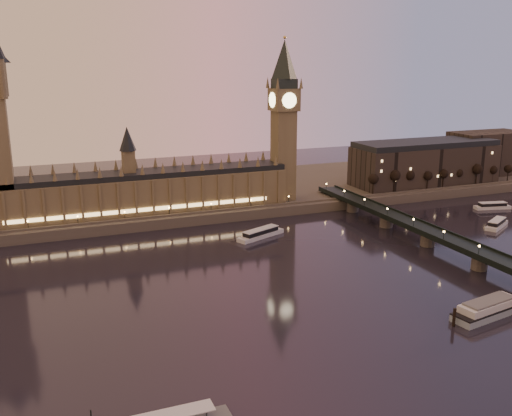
{
  "coord_description": "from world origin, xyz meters",
  "views": [
    {
      "loc": [
        -98.79,
        -214.35,
        95.44
      ],
      "look_at": [
        0.54,
        35.0,
        25.59
      ],
      "focal_mm": 40.0,
      "sensor_mm": 36.0,
      "label": 1
    }
  ],
  "objects": [
    {
      "name": "bare_tree_4",
      "position": [
        175.49,
        109.0,
        16.37
      ],
      "size": [
        6.82,
        6.82,
        13.86
      ],
      "color": "black",
      "rests_on": "ground"
    },
    {
      "name": "moored_barge",
      "position": [
        58.92,
        -59.8,
        2.96
      ],
      "size": [
        37.69,
        14.85,
        7.01
      ],
      "rotation": [
        0.0,
        0.0,
        0.17
      ],
      "color": "#889CAD",
      "rests_on": "ground"
    },
    {
      "name": "bare_tree_3",
      "position": [
        160.78,
        109.0,
        16.37
      ],
      "size": [
        6.82,
        6.82,
        13.86
      ],
      "color": "black",
      "rests_on": "ground"
    },
    {
      "name": "bare_tree_6",
      "position": [
        204.89,
        109.0,
        16.37
      ],
      "size": [
        6.82,
        6.82,
        13.86
      ],
      "color": "black",
      "rests_on": "ground"
    },
    {
      "name": "bare_tree_8",
      "position": [
        234.3,
        109.0,
        16.37
      ],
      "size": [
        6.82,
        6.82,
        13.86
      ],
      "color": "black",
      "rests_on": "ground"
    },
    {
      "name": "westminster_bridge",
      "position": [
        91.61,
        0.0,
        5.52
      ],
      "size": [
        13.2,
        260.0,
        15.3
      ],
      "color": "black",
      "rests_on": "ground"
    },
    {
      "name": "bare_tree_1",
      "position": [
        131.38,
        109.0,
        16.37
      ],
      "size": [
        6.82,
        6.82,
        13.86
      ],
      "color": "black",
      "rests_on": "ground"
    },
    {
      "name": "cruise_boat_c",
      "position": [
        152.2,
        32.3,
        2.08
      ],
      "size": [
        23.66,
        17.33,
        4.72
      ],
      "rotation": [
        0.0,
        0.0,
        0.52
      ],
      "color": "silver",
      "rests_on": "ground"
    },
    {
      "name": "big_ben",
      "position": [
        53.99,
        120.99,
        63.95
      ],
      "size": [
        17.68,
        17.68,
        104.0
      ],
      "color": "brown",
      "rests_on": "ground"
    },
    {
      "name": "palace_of_westminster",
      "position": [
        -40.12,
        120.99,
        21.71
      ],
      "size": [
        180.0,
        26.62,
        52.0
      ],
      "color": "brown",
      "rests_on": "ground"
    },
    {
      "name": "city_block",
      "position": [
        194.94,
        130.93,
        22.24
      ],
      "size": [
        155.0,
        45.0,
        34.0
      ],
      "color": "black",
      "rests_on": "ground"
    },
    {
      "name": "far_embankment",
      "position": [
        30.0,
        165.0,
        3.0
      ],
      "size": [
        560.0,
        130.0,
        6.0
      ],
      "primitive_type": "cube",
      "color": "#423D35",
      "rests_on": "ground"
    },
    {
      "name": "bare_tree_5",
      "position": [
        190.19,
        109.0,
        16.37
      ],
      "size": [
        6.82,
        6.82,
        13.86
      ],
      "color": "black",
      "rests_on": "ground"
    },
    {
      "name": "bare_tree_2",
      "position": [
        146.08,
        109.0,
        16.37
      ],
      "size": [
        6.82,
        6.82,
        13.86
      ],
      "color": "black",
      "rests_on": "ground"
    },
    {
      "name": "cruise_boat_b",
      "position": [
        181.57,
        66.59,
        1.96
      ],
      "size": [
        24.86,
        11.35,
        4.45
      ],
      "rotation": [
        0.0,
        0.0,
        -0.23
      ],
      "color": "silver",
      "rests_on": "ground"
    },
    {
      "name": "bare_tree_0",
      "position": [
        116.67,
        109.0,
        16.37
      ],
      "size": [
        6.82,
        6.82,
        13.86
      ],
      "color": "black",
      "rests_on": "ground"
    },
    {
      "name": "bare_tree_7",
      "position": [
        219.59,
        109.0,
        16.37
      ],
      "size": [
        6.82,
        6.82,
        13.86
      ],
      "color": "black",
      "rests_on": "ground"
    },
    {
      "name": "ground",
      "position": [
        0.0,
        0.0,
        0.0
      ],
      "size": [
        700.0,
        700.0,
        0.0
      ],
      "primitive_type": "plane",
      "color": "black",
      "rests_on": "ground"
    },
    {
      "name": "cruise_boat_a",
      "position": [
        15.49,
        65.48,
        2.18
      ],
      "size": [
        30.95,
        18.49,
        4.94
      ],
      "rotation": [
        0.0,
        0.0,
        0.41
      ],
      "color": "silver",
      "rests_on": "ground"
    }
  ]
}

